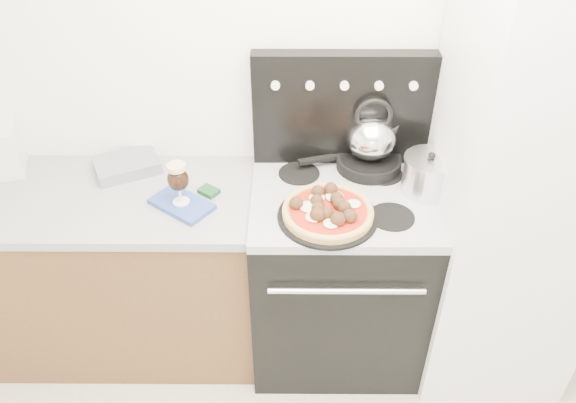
{
  "coord_description": "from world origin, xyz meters",
  "views": [
    {
      "loc": [
        -0.14,
        -0.69,
        2.3
      ],
      "look_at": [
        -0.15,
        1.05,
        0.98
      ],
      "focal_mm": 35.0,
      "sensor_mm": 36.0,
      "label": 1
    }
  ],
  "objects_px": {
    "oven_mitt": "(182,204)",
    "pizza_pan": "(328,216)",
    "tea_kettle": "(372,134)",
    "fridge": "(516,193)",
    "base_cabinet": "(102,274)",
    "pizza": "(328,210)",
    "skillet": "(369,162)",
    "stove_body": "(337,277)",
    "stock_pot": "(428,176)",
    "beer_glass": "(179,183)"
  },
  "relations": [
    {
      "from": "pizza_pan",
      "to": "stove_body",
      "type": "bearing_deg",
      "value": 64.83
    },
    {
      "from": "stove_body",
      "to": "pizza",
      "type": "xyz_separation_m",
      "value": [
        -0.07,
        -0.15,
        0.52
      ]
    },
    {
      "from": "stove_body",
      "to": "stock_pot",
      "type": "bearing_deg",
      "value": 4.71
    },
    {
      "from": "pizza",
      "to": "fridge",
      "type": "bearing_deg",
      "value": 9.4
    },
    {
      "from": "stove_body",
      "to": "skillet",
      "type": "distance_m",
      "value": 0.56
    },
    {
      "from": "base_cabinet",
      "to": "pizza_pan",
      "type": "height_order",
      "value": "pizza_pan"
    },
    {
      "from": "pizza_pan",
      "to": "stock_pot",
      "type": "distance_m",
      "value": 0.46
    },
    {
      "from": "pizza",
      "to": "skillet",
      "type": "distance_m",
      "value": 0.41
    },
    {
      "from": "beer_glass",
      "to": "fridge",
      "type": "bearing_deg",
      "value": 1.39
    },
    {
      "from": "tea_kettle",
      "to": "pizza_pan",
      "type": "bearing_deg",
      "value": -127.3
    },
    {
      "from": "fridge",
      "to": "beer_glass",
      "type": "bearing_deg",
      "value": -178.61
    },
    {
      "from": "beer_glass",
      "to": "skillet",
      "type": "height_order",
      "value": "beer_glass"
    },
    {
      "from": "oven_mitt",
      "to": "fridge",
      "type": "bearing_deg",
      "value": 1.39
    },
    {
      "from": "stove_body",
      "to": "pizza",
      "type": "distance_m",
      "value": 0.54
    },
    {
      "from": "pizza",
      "to": "skillet",
      "type": "xyz_separation_m",
      "value": [
        0.2,
        0.36,
        -0.01
      ]
    },
    {
      "from": "stove_body",
      "to": "oven_mitt",
      "type": "relative_size",
      "value": 3.47
    },
    {
      "from": "tea_kettle",
      "to": "stock_pot",
      "type": "bearing_deg",
      "value": -46.7
    },
    {
      "from": "skillet",
      "to": "tea_kettle",
      "type": "bearing_deg",
      "value": 180.0
    },
    {
      "from": "skillet",
      "to": "pizza_pan",
      "type": "bearing_deg",
      "value": -119.14
    },
    {
      "from": "fridge",
      "to": "tea_kettle",
      "type": "bearing_deg",
      "value": 158.27
    },
    {
      "from": "base_cabinet",
      "to": "fridge",
      "type": "bearing_deg",
      "value": -1.59
    },
    {
      "from": "oven_mitt",
      "to": "pizza_pan",
      "type": "relative_size",
      "value": 0.64
    },
    {
      "from": "stove_body",
      "to": "fridge",
      "type": "height_order",
      "value": "fridge"
    },
    {
      "from": "base_cabinet",
      "to": "beer_glass",
      "type": "relative_size",
      "value": 7.82
    },
    {
      "from": "tea_kettle",
      "to": "stock_pot",
      "type": "xyz_separation_m",
      "value": [
        0.22,
        -0.17,
        -0.09
      ]
    },
    {
      "from": "base_cabinet",
      "to": "oven_mitt",
      "type": "xyz_separation_m",
      "value": [
        0.44,
        -0.08,
        0.48
      ]
    },
    {
      "from": "oven_mitt",
      "to": "skillet",
      "type": "xyz_separation_m",
      "value": [
        0.79,
        0.26,
        0.03
      ]
    },
    {
      "from": "fridge",
      "to": "beer_glass",
      "type": "height_order",
      "value": "fridge"
    },
    {
      "from": "base_cabinet",
      "to": "beer_glass",
      "type": "xyz_separation_m",
      "value": [
        0.44,
        -0.08,
        0.58
      ]
    },
    {
      "from": "stove_body",
      "to": "tea_kettle",
      "type": "height_order",
      "value": "tea_kettle"
    },
    {
      "from": "tea_kettle",
      "to": "fridge",
      "type": "bearing_deg",
      "value": -29.88
    },
    {
      "from": "stove_body",
      "to": "pizza",
      "type": "bearing_deg",
      "value": -115.17
    },
    {
      "from": "tea_kettle",
      "to": "stove_body",
      "type": "bearing_deg",
      "value": -130.09
    },
    {
      "from": "base_cabinet",
      "to": "pizza",
      "type": "distance_m",
      "value": 1.17
    },
    {
      "from": "skillet",
      "to": "oven_mitt",
      "type": "bearing_deg",
      "value": -161.64
    },
    {
      "from": "stock_pot",
      "to": "stove_body",
      "type": "bearing_deg",
      "value": -175.29
    },
    {
      "from": "skillet",
      "to": "tea_kettle",
      "type": "xyz_separation_m",
      "value": [
        -0.0,
        0.0,
        0.14
      ]
    },
    {
      "from": "oven_mitt",
      "to": "stove_body",
      "type": "bearing_deg",
      "value": 5.01
    },
    {
      "from": "base_cabinet",
      "to": "oven_mitt",
      "type": "bearing_deg",
      "value": -10.56
    },
    {
      "from": "beer_glass",
      "to": "tea_kettle",
      "type": "bearing_deg",
      "value": 18.36
    },
    {
      "from": "pizza_pan",
      "to": "tea_kettle",
      "type": "bearing_deg",
      "value": 60.86
    },
    {
      "from": "fridge",
      "to": "oven_mitt",
      "type": "distance_m",
      "value": 1.36
    },
    {
      "from": "stock_pot",
      "to": "pizza_pan",
      "type": "bearing_deg",
      "value": -156.55
    },
    {
      "from": "base_cabinet",
      "to": "stove_body",
      "type": "height_order",
      "value": "stove_body"
    },
    {
      "from": "stove_body",
      "to": "pizza_pan",
      "type": "height_order",
      "value": "pizza_pan"
    },
    {
      "from": "base_cabinet",
      "to": "pizza_pan",
      "type": "xyz_separation_m",
      "value": [
        1.03,
        -0.18,
        0.5
      ]
    },
    {
      "from": "stock_pot",
      "to": "pizza",
      "type": "bearing_deg",
      "value": -156.55
    },
    {
      "from": "base_cabinet",
      "to": "stove_body",
      "type": "relative_size",
      "value": 1.65
    },
    {
      "from": "beer_glass",
      "to": "pizza",
      "type": "distance_m",
      "value": 0.6
    },
    {
      "from": "oven_mitt",
      "to": "stock_pot",
      "type": "relative_size",
      "value": 1.22
    }
  ]
}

